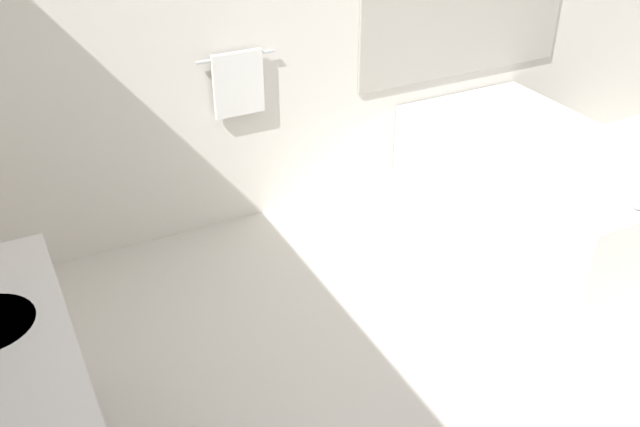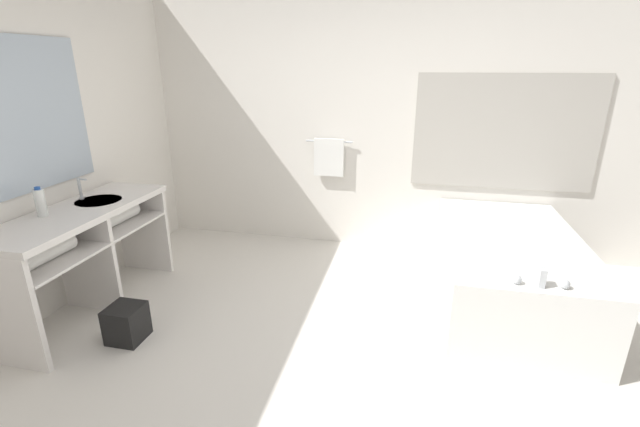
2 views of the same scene
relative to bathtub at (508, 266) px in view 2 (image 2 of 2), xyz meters
The scene contains 7 objects.
ground_plane 1.91m from the bathtub, 138.85° to the right, with size 16.00×16.00×0.00m, color silver.
wall_back_with_blinds 1.97m from the bathtub, 144.21° to the left, with size 7.40×0.13×2.70m.
vanity_counter 3.44m from the bathtub, 165.78° to the right, with size 0.56×1.53×0.87m.
sink_faucet 3.59m from the bathtub, 169.67° to the right, with size 0.09×0.04×0.18m.
bathtub is the anchor object (origin of this frame).
water_bottle_1 3.67m from the bathtub, 163.05° to the right, with size 0.07×0.07×0.22m.
waste_bin 3.04m from the bathtub, 157.06° to the right, with size 0.24×0.24×0.27m.
Camera 2 is at (0.58, -2.25, 1.92)m, focal length 24.00 mm.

